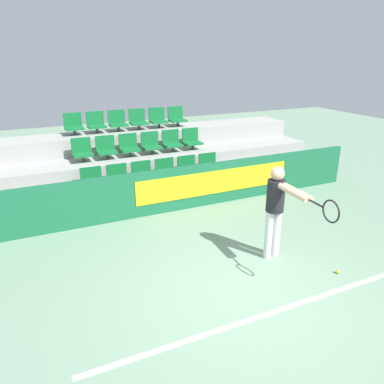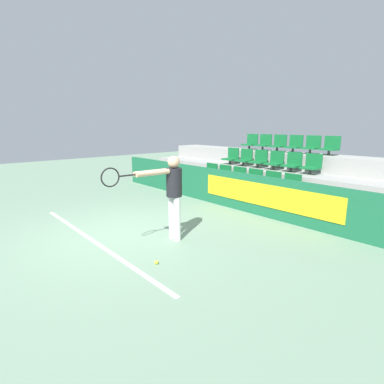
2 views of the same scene
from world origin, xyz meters
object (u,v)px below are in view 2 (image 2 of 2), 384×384
at_px(stadium_chair_14, 278,144).
at_px(stadium_chair_2, 237,177).
at_px(stadium_chair_6, 231,157).
at_px(tennis_player, 171,189).
at_px(stadium_chair_3, 253,180).
at_px(tennis_ball, 156,262).
at_px(stadium_chair_1, 223,175).
at_px(stadium_chair_0, 210,173).
at_px(stadium_chair_12, 251,142).
at_px(stadium_chair_17, 330,147).
at_px(stadium_chair_10, 292,163).
at_px(stadium_chair_11, 312,165).
at_px(stadium_chair_8, 259,160).
at_px(stadium_chair_7, 245,158).
at_px(stadium_chair_9, 275,161).
at_px(stadium_chair_5, 290,186).
at_px(stadium_chair_4, 271,183).
at_px(stadium_chair_16, 312,146).
at_px(stadium_chair_13, 264,143).
at_px(stadium_chair_15, 294,145).

bearing_deg(stadium_chair_14, stadium_chair_2, -90.00).
height_order(stadium_chair_6, tennis_player, tennis_player).
height_order(stadium_chair_3, tennis_ball, stadium_chair_3).
bearing_deg(stadium_chair_1, stadium_chair_0, 180.00).
relative_size(stadium_chair_12, stadium_chair_17, 1.00).
distance_m(stadium_chair_3, stadium_chair_10, 1.26).
distance_m(stadium_chair_0, stadium_chair_2, 1.15).
bearing_deg(stadium_chair_11, stadium_chair_8, 180.00).
bearing_deg(stadium_chair_7, stadium_chair_9, 0.00).
distance_m(stadium_chair_1, stadium_chair_6, 1.26).
distance_m(stadium_chair_2, stadium_chair_6, 1.61).
distance_m(stadium_chair_0, stadium_chair_6, 1.12).
relative_size(stadium_chair_5, stadium_chair_7, 1.00).
bearing_deg(stadium_chair_12, stadium_chair_1, -74.35).
height_order(stadium_chair_0, stadium_chair_4, same).
distance_m(stadium_chair_0, stadium_chair_7, 1.26).
distance_m(stadium_chair_14, stadium_chair_16, 1.15).
relative_size(stadium_chair_0, tennis_ball, 8.35).
xyz_separation_m(stadium_chair_6, stadium_chair_11, (2.88, 0.00, 0.00)).
height_order(stadium_chair_5, stadium_chair_9, stadium_chair_9).
distance_m(stadium_chair_2, stadium_chair_9, 1.26).
bearing_deg(tennis_player, stadium_chair_16, 93.65).
bearing_deg(stadium_chair_13, stadium_chair_5, -41.74).
relative_size(stadium_chair_3, stadium_chair_6, 1.00).
bearing_deg(stadium_chair_17, stadium_chair_13, 180.00).
bearing_deg(stadium_chair_12, stadium_chair_4, -41.74).
bearing_deg(stadium_chair_17, stadium_chair_14, 180.00).
bearing_deg(stadium_chair_6, stadium_chair_1, -60.73).
bearing_deg(stadium_chair_15, stadium_chair_0, -130.05).
height_order(stadium_chair_0, stadium_chair_12, stadium_chair_12).
bearing_deg(stadium_chair_16, stadium_chair_11, -60.73).
relative_size(stadium_chair_7, stadium_chair_9, 1.00).
bearing_deg(stadium_chair_4, tennis_player, -88.64).
distance_m(stadium_chair_7, tennis_player, 4.79).
bearing_deg(stadium_chair_14, stadium_chair_12, 180.00).
height_order(stadium_chair_11, stadium_chair_15, stadium_chair_15).
xyz_separation_m(stadium_chair_3, stadium_chair_4, (0.58, 0.00, 0.00)).
bearing_deg(stadium_chair_0, stadium_chair_11, 19.64).
bearing_deg(stadium_chair_3, stadium_chair_17, 60.73).
bearing_deg(tennis_player, stadium_chair_5, 84.54).
bearing_deg(stadium_chair_16, tennis_ball, -83.21).
distance_m(stadium_chair_1, stadium_chair_16, 2.83).
height_order(stadium_chair_1, tennis_ball, stadium_chair_1).
xyz_separation_m(stadium_chair_15, stadium_chair_17, (1.15, 0.00, 0.00)).
xyz_separation_m(stadium_chair_1, stadium_chair_17, (2.30, 2.05, 0.90)).
bearing_deg(stadium_chair_14, stadium_chair_4, -60.73).
xyz_separation_m(stadium_chair_1, stadium_chair_16, (1.73, 2.05, 0.90)).
relative_size(stadium_chair_10, stadium_chair_11, 1.00).
height_order(stadium_chair_6, stadium_chair_8, same).
height_order(stadium_chair_9, stadium_chair_16, stadium_chair_16).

